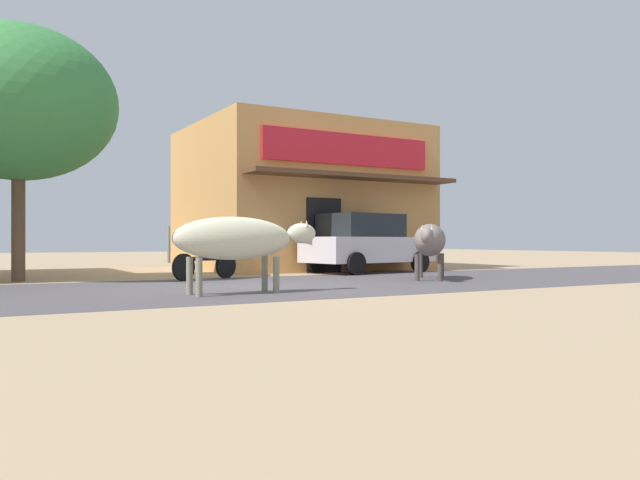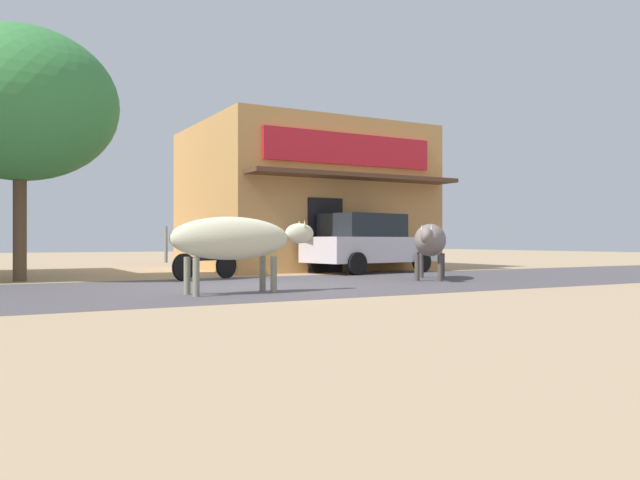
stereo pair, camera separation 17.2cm
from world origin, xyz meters
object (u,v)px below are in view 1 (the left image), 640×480
Objects in this scene: roadside_tree at (18,104)px; parked_hatchback_car at (366,243)px; cow_near_brown at (237,239)px; cow_far_dark at (430,241)px; parked_motorcycle at (206,259)px.

roadside_tree reaches higher than parked_hatchback_car.
cow_far_dark is at bearing 15.12° from cow_near_brown.
cow_near_brown is at bearing -140.73° from parked_hatchback_car.
parked_motorcycle is 5.18m from cow_far_dark.
parked_motorcycle is at bearing -170.94° from parked_hatchback_car.
roadside_tree reaches higher than cow_near_brown.
roadside_tree is 1.40× the size of parked_hatchback_car.
parked_hatchback_car is 3.38m from cow_far_dark.
cow_far_dark is (4.49, -2.55, 0.43)m from parked_motorcycle.
cow_near_brown is at bearing -61.37° from roadside_tree.
parked_motorcycle is 0.66× the size of cow_near_brown.
parked_hatchback_car is 1.79× the size of cow_far_dark.
parked_hatchback_car reaches higher than cow_near_brown.
cow_far_dark is (8.31, -3.94, -3.01)m from roadside_tree.
parked_hatchback_car is at bearing 9.06° from parked_motorcycle.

